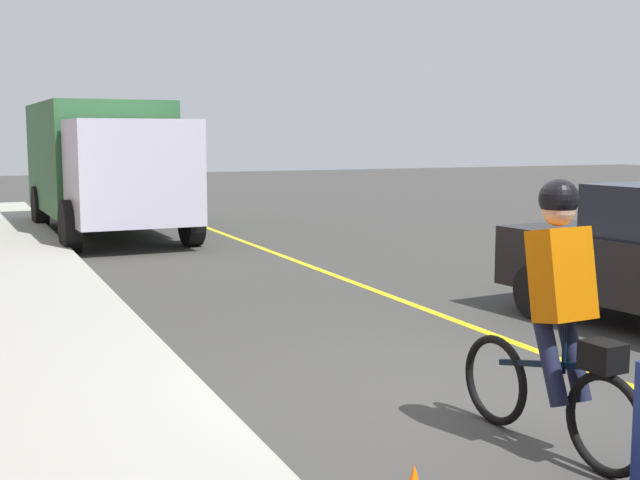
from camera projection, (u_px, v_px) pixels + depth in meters
The scene contains 4 objects.
ground_plane at pixel (439, 395), 6.73m from camera, with size 80.00×80.00×0.00m, color #3B3A37.
lane_line_centre at pixel (593, 372), 7.37m from camera, with size 36.00×0.12×0.01m, color yellow.
cyclist_lead at pixel (558, 318), 5.41m from camera, with size 1.71×0.39×1.83m.
box_truck_background at pixel (105, 161), 17.33m from camera, with size 6.78×2.71×2.78m.
Camera 1 is at (-5.59, 3.50, 2.11)m, focal length 46.35 mm.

